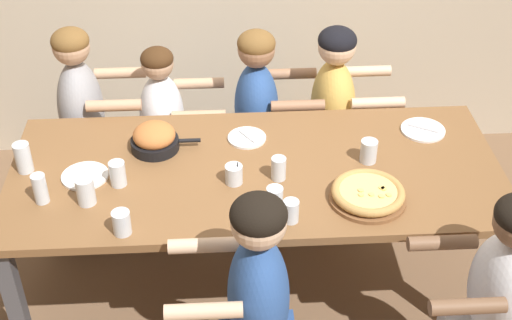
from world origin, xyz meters
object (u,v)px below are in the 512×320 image
empty_plate_b (85,176)px  cocktail_glass_blue (234,175)px  drinking_glass_c (24,159)px  drinking_glass_h (118,175)px  pizza_board_main (368,194)px  empty_plate_c (423,130)px  drinking_glass_d (275,199)px  diner_near_right (493,317)px  drinking_glass_g (122,224)px  diner_far_center (257,132)px  drinking_glass_i (369,152)px  drinking_glass_b (86,193)px  drinking_glass_e (279,170)px  diner_far_left (86,135)px  skillet_bowl (155,138)px  drinking_glass_a (291,212)px  empty_plate_a (247,138)px  diner_far_midright (332,129)px  diner_far_midleft (165,143)px  drinking_glass_f (40,190)px

empty_plate_b → cocktail_glass_blue: size_ratio=1.90×
drinking_glass_c → drinking_glass_h: drinking_glass_c is taller
pizza_board_main → empty_plate_b: size_ratio=1.58×
empty_plate_c → drinking_glass_d: drinking_glass_d is taller
drinking_glass_h → diner_near_right: (1.54, -0.63, -0.32)m
drinking_glass_g → diner_far_center: bearing=60.9°
drinking_glass_i → diner_near_right: size_ratio=0.10×
drinking_glass_d → diner_near_right: 1.01m
drinking_glass_b → drinking_glass_e: drinking_glass_b is taller
empty_plate_c → drinking_glass_b: (-1.58, -0.46, 0.05)m
drinking_glass_d → diner_far_center: size_ratio=0.09×
pizza_board_main → diner_far_left: diner_far_left is taller
drinking_glass_e → drinking_glass_i: 0.44m
skillet_bowl → drinking_glass_d: skillet_bowl is taller
drinking_glass_a → diner_near_right: size_ratio=0.09×
drinking_glass_g → diner_far_left: (-0.33, 1.11, -0.30)m
drinking_glass_d → pizza_board_main: bearing=4.5°
empty_plate_b → empty_plate_c: (1.62, 0.28, -0.00)m
drinking_glass_b → diner_far_left: diner_far_left is taller
drinking_glass_a → drinking_glass_c: (-1.17, 0.42, 0.02)m
empty_plate_a → diner_far_midright: 0.73m
skillet_bowl → cocktail_glass_blue: (0.36, -0.28, -0.02)m
drinking_glass_e → diner_far_left: diner_far_left is taller
empty_plate_b → diner_far_midleft: 0.85m
drinking_glass_c → drinking_glass_d: (1.11, -0.34, -0.01)m
drinking_glass_f → diner_far_midleft: 1.07m
diner_near_right → drinking_glass_i: bearing=28.5°
drinking_glass_b → drinking_glass_h: 0.17m
empty_plate_b → cocktail_glass_blue: cocktail_glass_blue is taller
drinking_glass_g → diner_far_midright: diner_far_midright is taller
diner_far_midright → drinking_glass_h: bearing=-54.2°
skillet_bowl → empty_plate_a: bearing=7.2°
drinking_glass_a → drinking_glass_f: size_ratio=0.72×
cocktail_glass_blue → drinking_glass_f: size_ratio=0.80×
drinking_glass_e → empty_plate_c: bearing=24.5°
diner_far_midright → drinking_glass_b: bearing=-53.2°
drinking_glass_c → drinking_glass_f: 0.26m
drinking_glass_c → drinking_glass_g: (0.48, -0.45, -0.02)m
drinking_glass_a → diner_near_right: (0.80, -0.34, -0.31)m
pizza_board_main → drinking_glass_b: drinking_glass_b is taller
diner_near_right → diner_far_center: (-0.88, 1.41, -0.00)m
skillet_bowl → empty_plate_b: skillet_bowl is taller
empty_plate_b → diner_far_left: size_ratio=0.18×
drinking_glass_f → pizza_board_main: bearing=-3.0°
empty_plate_c → cocktail_glass_blue: (-0.95, -0.36, 0.03)m
pizza_board_main → empty_plate_c: 0.64m
empty_plate_c → drinking_glass_e: drinking_glass_e is taller
drinking_glass_f → drinking_glass_g: drinking_glass_f is taller
drinking_glass_d → skillet_bowl: bearing=138.2°
diner_far_left → empty_plate_b: bearing=9.8°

